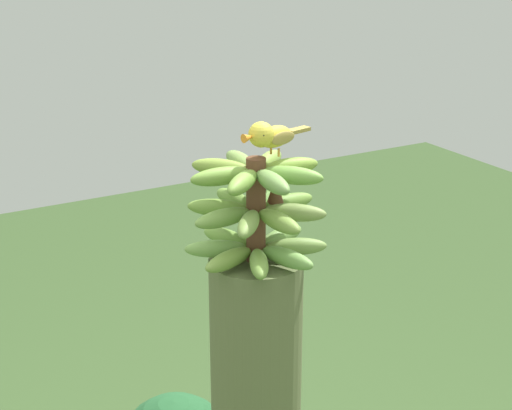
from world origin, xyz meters
TOP-DOWN VIEW (x-y plane):
  - banana_bunch at (0.00, -0.00)m, footprint 0.30×0.30m
  - perched_bird at (-0.00, -0.03)m, footprint 0.07×0.18m

SIDE VIEW (x-z plane):
  - banana_bunch at x=0.00m, z-range 1.23..1.46m
  - perched_bird at x=0.00m, z-range 1.47..1.55m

